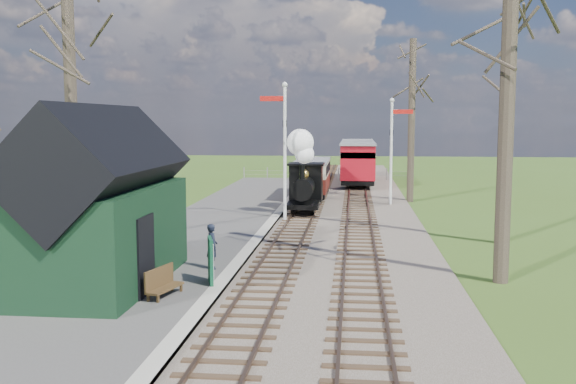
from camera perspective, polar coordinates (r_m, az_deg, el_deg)
The scene contains 19 objects.
ground at distance 13.24m, azimuth -4.81°, elevation -13.73°, with size 140.00×140.00×0.00m, color #3C591B.
distant_hills at distance 79.36m, azimuth 5.05°, elevation -8.80°, with size 114.40×48.00×22.02m.
ballast_bed at distance 34.53m, azimuth 4.09°, elevation -1.12°, with size 8.00×60.00×0.10m, color brown.
track_near at distance 34.58m, azimuth 1.94°, elevation -1.01°, with size 1.60×60.00×0.15m.
track_far at distance 34.50m, azimuth 6.25°, elevation -1.06°, with size 1.60×60.00×0.15m.
platform at distance 27.22m, azimuth -6.61°, elevation -3.06°, with size 5.00×44.00×0.20m, color #474442.
coping_strip at distance 26.82m, azimuth -1.80°, elevation -3.15°, with size 0.40×44.00×0.21m, color #B2AD9E.
station_shed at distance 17.67m, azimuth -16.26°, elevation -1.29°, with size 3.25×6.30×4.78m.
semaphore_near at distance 28.40m, azimuth -0.42°, elevation 4.52°, with size 1.22×0.24×6.22m.
semaphore_far at distance 34.30m, azimuth 9.29°, elevation 4.30°, with size 1.22×0.24×5.72m.
bare_trees at distance 22.35m, azimuth 3.32°, elevation 8.07°, with size 15.51×22.39×12.00m.
fence_line at distance 48.42m, azimuth 3.44°, elevation 1.64°, with size 12.60×0.08×1.00m.
locomotive at distance 30.68m, azimuth 1.45°, elevation 1.34°, with size 1.59×3.70×3.96m.
coach at distance 36.74m, azimuth 2.20°, elevation 1.41°, with size 1.85×6.34×1.95m.
red_carriage_a at distance 43.74m, azimuth 6.21°, elevation 2.59°, with size 2.35×5.82×2.47m.
red_carriage_b at distance 49.23m, azimuth 6.17°, elevation 3.01°, with size 2.35×5.82×2.47m.
sign_board at distance 17.36m, azimuth -6.88°, elevation -6.09°, with size 0.33×0.83×1.23m.
bench at distance 16.38m, azimuth -11.15°, elevation -7.91°, with size 0.68×1.32×0.72m.
person at distance 19.03m, azimuth -6.75°, elevation -4.82°, with size 0.49×0.32×1.33m, color black.
Camera 1 is at (2.34, -12.22, 4.55)m, focal length 40.00 mm.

